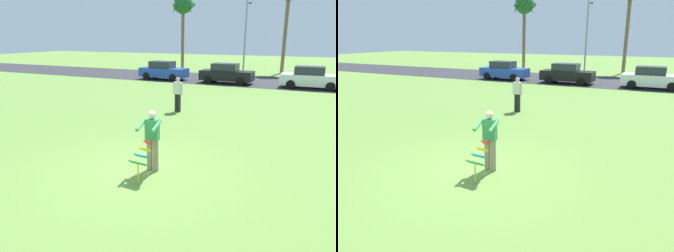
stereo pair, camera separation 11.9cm
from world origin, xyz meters
The scene contains 10 objects.
ground_plane centered at (0.00, 0.00, 0.00)m, with size 120.00×120.00×0.00m, color olive.
road_strip centered at (0.00, 20.74, 0.01)m, with size 120.00×8.00×0.01m, color #2D2D33.
person_kite_flyer centered at (0.31, 0.21, 0.95)m, with size 0.59×0.69×1.73m.
kite_held centered at (0.37, -0.48, 0.66)m, with size 0.52×0.66×1.02m.
parked_car_blue centered at (-8.32, 18.34, 0.77)m, with size 4.25×1.94×1.60m.
parked_car_black centered at (-2.65, 18.34, 0.77)m, with size 4.21×1.86×1.60m.
parked_car_white centered at (3.63, 18.34, 0.77)m, with size 4.21×1.85×1.60m.
palm_tree_left_near centered at (-10.51, 27.78, 6.81)m, with size 2.58×2.71×8.20m.
streetlight_pole centered at (-2.86, 25.51, 4.00)m, with size 0.24×1.65×7.00m.
person_walker_near centered at (-2.05, 7.29, 0.93)m, with size 0.56×0.28×1.73m.
Camera 2 is at (4.42, -7.11, 3.65)m, focal length 34.22 mm.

